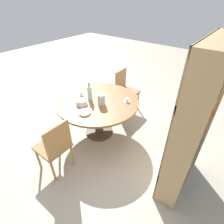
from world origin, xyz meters
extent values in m
plane|color=#B2A893|center=(0.00, 0.00, 0.00)|extent=(14.00, 14.00, 0.00)
cylinder|color=#473828|center=(0.00, 0.00, 0.01)|extent=(0.53, 0.53, 0.03)
cylinder|color=#473828|center=(0.00, 0.00, 0.36)|extent=(0.16, 0.16, 0.66)
cylinder|color=brown|center=(0.00, 0.00, 0.71)|extent=(1.43, 1.43, 0.04)
cylinder|color=#A87A47|center=(0.84, -0.17, 0.21)|extent=(0.03, 0.03, 0.42)
cylinder|color=#A87A47|center=(1.20, -0.16, 0.21)|extent=(0.03, 0.03, 0.42)
cylinder|color=#A87A47|center=(0.84, 0.19, 0.21)|extent=(0.03, 0.03, 0.42)
cylinder|color=#A87A47|center=(1.20, 0.20, 0.21)|extent=(0.03, 0.03, 0.42)
cube|color=#93704C|center=(1.02, 0.02, 0.44)|extent=(0.43, 0.43, 0.04)
cube|color=#A87A47|center=(1.02, 0.21, 0.69)|extent=(0.40, 0.03, 0.45)
cylinder|color=#A87A47|center=(-0.85, 0.15, 0.21)|extent=(0.03, 0.03, 0.42)
cylinder|color=#A87A47|center=(-1.21, 0.14, 0.21)|extent=(0.03, 0.03, 0.42)
cylinder|color=#A87A47|center=(-0.83, -0.21, 0.21)|extent=(0.03, 0.03, 0.42)
cylinder|color=#A87A47|center=(-1.19, -0.22, 0.21)|extent=(0.03, 0.03, 0.42)
cube|color=#93704C|center=(-1.02, -0.04, 0.44)|extent=(0.43, 0.43, 0.04)
cube|color=#A87A47|center=(-1.01, -0.23, 0.69)|extent=(0.40, 0.04, 0.45)
cube|color=tan|center=(0.54, 1.59, 0.99)|extent=(0.04, 0.28, 1.99)
cube|color=tan|center=(-0.35, 1.59, 0.99)|extent=(0.04, 0.28, 1.99)
cube|color=tan|center=(0.10, 1.46, 0.99)|extent=(0.92, 0.02, 1.99)
cube|color=tan|center=(0.10, 1.59, 0.02)|extent=(0.85, 0.27, 0.04)
cube|color=tan|center=(0.10, 1.59, 0.50)|extent=(0.85, 0.27, 0.04)
cube|color=tan|center=(0.10, 1.59, 0.99)|extent=(0.85, 0.27, 0.04)
cube|color=tan|center=(0.10, 1.59, 1.49)|extent=(0.85, 0.27, 0.04)
cube|color=tan|center=(0.10, 1.59, 1.97)|extent=(0.85, 0.27, 0.04)
cube|color=#28703D|center=(0.35, 1.58, 0.24)|extent=(0.35, 0.21, 0.41)
cube|color=#234793|center=(-0.16, 1.58, 0.25)|extent=(0.35, 0.21, 0.43)
cube|color=beige|center=(0.33, 1.58, 0.67)|extent=(0.39, 0.21, 0.31)
cube|color=#234793|center=(-0.13, 1.58, 0.72)|extent=(0.39, 0.21, 0.41)
cube|color=#B72D28|center=(0.34, 1.58, 1.23)|extent=(0.36, 0.21, 0.43)
cube|color=orange|center=(-0.15, 1.58, 1.22)|extent=(0.36, 0.21, 0.42)
cube|color=orange|center=(0.33, 1.58, 1.70)|extent=(0.39, 0.21, 0.38)
cube|color=orange|center=(-0.13, 1.58, 1.67)|extent=(0.39, 0.21, 0.32)
cylinder|color=silver|center=(0.05, 0.13, 0.83)|extent=(0.12, 0.12, 0.19)
cone|color=silver|center=(0.05, 0.13, 0.93)|extent=(0.11, 0.11, 0.02)
sphere|color=silver|center=(0.05, 0.13, 0.95)|extent=(0.02, 0.02, 0.02)
cylinder|color=#99C6A3|center=(0.05, -0.14, 0.85)|extent=(0.08, 0.08, 0.24)
cylinder|color=#99C6A3|center=(0.05, -0.14, 1.00)|extent=(0.03, 0.03, 0.07)
cylinder|color=#2D5184|center=(0.05, -0.14, 1.04)|extent=(0.04, 0.04, 0.01)
cylinder|color=silver|center=(0.25, -0.14, 0.74)|extent=(0.22, 0.22, 0.01)
cylinder|color=silver|center=(0.25, -0.14, 0.77)|extent=(0.19, 0.19, 0.06)
cylinder|color=silver|center=(-0.30, 0.42, 0.73)|extent=(0.12, 0.12, 0.01)
cylinder|color=white|center=(-0.30, 0.42, 0.77)|extent=(0.07, 0.07, 0.05)
cylinder|color=silver|center=(0.03, -0.38, 0.73)|extent=(0.12, 0.12, 0.01)
cylinder|color=white|center=(0.03, -0.38, 0.77)|extent=(0.07, 0.07, 0.05)
cylinder|color=white|center=(0.41, 0.10, 0.74)|extent=(0.19, 0.19, 0.01)
cylinder|color=white|center=(0.41, 0.10, 0.75)|extent=(0.19, 0.19, 0.01)
cylinder|color=white|center=(0.41, 0.10, 0.76)|extent=(0.19, 0.19, 0.01)
camera|label=1|loc=(1.90, 1.80, 2.32)|focal=28.00mm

